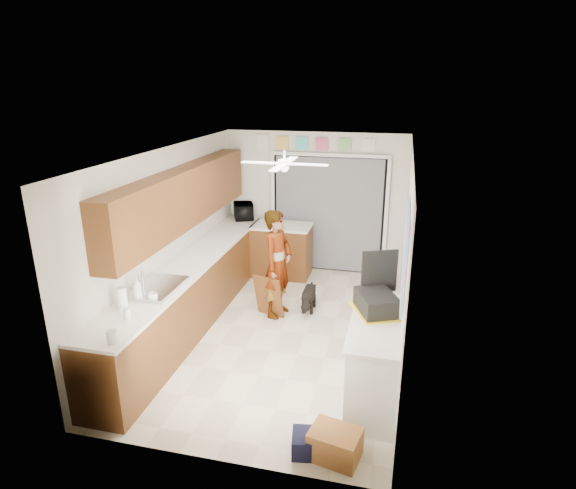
# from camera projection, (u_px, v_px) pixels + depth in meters

# --- Properties ---
(floor) EXTENTS (5.00, 5.00, 0.00)m
(floor) POSITION_uv_depth(u_px,v_px,m) (281.00, 331.00, 6.76)
(floor) COLOR beige
(floor) RESTS_ON ground
(ceiling) EXTENTS (5.00, 5.00, 0.00)m
(ceiling) POSITION_uv_depth(u_px,v_px,m) (280.00, 152.00, 5.95)
(ceiling) COLOR white
(ceiling) RESTS_ON ground
(wall_back) EXTENTS (3.20, 0.00, 3.20)m
(wall_back) POSITION_uv_depth(u_px,v_px,m) (315.00, 203.00, 8.66)
(wall_back) COLOR beige
(wall_back) RESTS_ON ground
(wall_front) EXTENTS (3.20, 0.00, 3.20)m
(wall_front) POSITION_uv_depth(u_px,v_px,m) (208.00, 341.00, 4.06)
(wall_front) COLOR beige
(wall_front) RESTS_ON ground
(wall_left) EXTENTS (0.00, 5.00, 5.00)m
(wall_left) POSITION_uv_depth(u_px,v_px,m) (170.00, 238.00, 6.71)
(wall_left) COLOR beige
(wall_left) RESTS_ON ground
(wall_right) EXTENTS (0.00, 5.00, 5.00)m
(wall_right) POSITION_uv_depth(u_px,v_px,m) (405.00, 257.00, 6.00)
(wall_right) COLOR beige
(wall_right) RESTS_ON ground
(left_base_cabinets) EXTENTS (0.60, 4.80, 0.90)m
(left_base_cabinets) POSITION_uv_depth(u_px,v_px,m) (194.00, 292.00, 6.90)
(left_base_cabinets) COLOR #5D3316
(left_base_cabinets) RESTS_ON floor
(left_countertop) EXTENTS (0.62, 4.80, 0.04)m
(left_countertop) POSITION_uv_depth(u_px,v_px,m) (192.00, 262.00, 6.75)
(left_countertop) COLOR white
(left_countertop) RESTS_ON left_base_cabinets
(upper_cabinets) EXTENTS (0.32, 4.00, 0.80)m
(upper_cabinets) POSITION_uv_depth(u_px,v_px,m) (184.00, 197.00, 6.68)
(upper_cabinets) COLOR #5D3316
(upper_cabinets) RESTS_ON wall_left
(sink_basin) EXTENTS (0.50, 0.76, 0.06)m
(sink_basin) POSITION_uv_depth(u_px,v_px,m) (158.00, 288.00, 5.82)
(sink_basin) COLOR silver
(sink_basin) RESTS_ON left_countertop
(faucet) EXTENTS (0.03, 0.03, 0.22)m
(faucet) POSITION_uv_depth(u_px,v_px,m) (143.00, 279.00, 5.83)
(faucet) COLOR silver
(faucet) RESTS_ON left_countertop
(peninsula_base) EXTENTS (1.00, 0.60, 0.90)m
(peninsula_base) POSITION_uv_depth(u_px,v_px,m) (282.00, 251.00, 8.57)
(peninsula_base) COLOR #5D3316
(peninsula_base) RESTS_ON floor
(peninsula_top) EXTENTS (1.04, 0.64, 0.04)m
(peninsula_top) POSITION_uv_depth(u_px,v_px,m) (282.00, 226.00, 8.41)
(peninsula_top) COLOR white
(peninsula_top) RESTS_ON peninsula_base
(back_opening_recess) EXTENTS (2.00, 0.06, 2.10)m
(back_opening_recess) POSITION_uv_depth(u_px,v_px,m) (328.00, 215.00, 8.64)
(back_opening_recess) COLOR black
(back_opening_recess) RESTS_ON wall_back
(curtain_panel) EXTENTS (1.90, 0.03, 2.05)m
(curtain_panel) POSITION_uv_depth(u_px,v_px,m) (328.00, 215.00, 8.60)
(curtain_panel) COLOR slate
(curtain_panel) RESTS_ON wall_back
(door_trim_left) EXTENTS (0.06, 0.04, 2.10)m
(door_trim_left) POSITION_uv_depth(u_px,v_px,m) (273.00, 212.00, 8.84)
(door_trim_left) COLOR white
(door_trim_left) RESTS_ON wall_back
(door_trim_right) EXTENTS (0.06, 0.04, 2.10)m
(door_trim_right) POSITION_uv_depth(u_px,v_px,m) (386.00, 219.00, 8.39)
(door_trim_right) COLOR white
(door_trim_right) RESTS_ON wall_back
(door_trim_head) EXTENTS (2.10, 0.04, 0.06)m
(door_trim_head) POSITION_uv_depth(u_px,v_px,m) (330.00, 155.00, 8.26)
(door_trim_head) COLOR white
(door_trim_head) RESTS_ON wall_back
(header_frame_0) EXTENTS (0.22, 0.02, 0.22)m
(header_frame_0) POSITION_uv_depth(u_px,v_px,m) (282.00, 143.00, 8.42)
(header_frame_0) COLOR #E7B34D
(header_frame_0) RESTS_ON wall_back
(header_frame_1) EXTENTS (0.22, 0.02, 0.22)m
(header_frame_1) POSITION_uv_depth(u_px,v_px,m) (302.00, 143.00, 8.34)
(header_frame_1) COLOR #4EC0D0
(header_frame_1) RESTS_ON wall_back
(header_frame_2) EXTENTS (0.22, 0.02, 0.22)m
(header_frame_2) POSITION_uv_depth(u_px,v_px,m) (322.00, 144.00, 8.27)
(header_frame_2) COLOR #DA5174
(header_frame_2) RESTS_ON wall_back
(header_frame_3) EXTENTS (0.22, 0.02, 0.22)m
(header_frame_3) POSITION_uv_depth(u_px,v_px,m) (345.00, 145.00, 8.18)
(header_frame_3) COLOR #75B266
(header_frame_3) RESTS_ON wall_back
(header_frame_4) EXTENTS (0.22, 0.02, 0.22)m
(header_frame_4) POSITION_uv_depth(u_px,v_px,m) (369.00, 145.00, 8.09)
(header_frame_4) COLOR silver
(header_frame_4) RESTS_ON wall_back
(route66_sign) EXTENTS (0.22, 0.02, 0.26)m
(route66_sign) POSITION_uv_depth(u_px,v_px,m) (263.00, 142.00, 8.50)
(route66_sign) COLOR silver
(route66_sign) RESTS_ON wall_back
(right_counter_base) EXTENTS (0.50, 1.40, 0.90)m
(right_counter_base) POSITION_uv_depth(u_px,v_px,m) (375.00, 361.00, 5.21)
(right_counter_base) COLOR white
(right_counter_base) RESTS_ON floor
(right_counter_top) EXTENTS (0.54, 1.44, 0.04)m
(right_counter_top) POSITION_uv_depth(u_px,v_px,m) (376.00, 323.00, 5.06)
(right_counter_top) COLOR white
(right_counter_top) RESTS_ON right_counter_base
(abstract_painting) EXTENTS (0.03, 1.15, 0.95)m
(abstract_painting) POSITION_uv_depth(u_px,v_px,m) (405.00, 253.00, 4.96)
(abstract_painting) COLOR #FF5DD6
(abstract_painting) RESTS_ON wall_right
(ceiling_fan) EXTENTS (1.14, 1.14, 0.24)m
(ceiling_fan) POSITION_uv_depth(u_px,v_px,m) (284.00, 164.00, 6.19)
(ceiling_fan) COLOR white
(ceiling_fan) RESTS_ON ceiling
(microwave) EXTENTS (0.51, 0.59, 0.27)m
(microwave) POSITION_uv_depth(u_px,v_px,m) (244.00, 211.00, 8.76)
(microwave) COLOR black
(microwave) RESTS_ON left_countertop
(soap_bottle) EXTENTS (0.13, 0.13, 0.28)m
(soap_bottle) POSITION_uv_depth(u_px,v_px,m) (137.00, 288.00, 5.52)
(soap_bottle) COLOR silver
(soap_bottle) RESTS_ON left_countertop
(cup) EXTENTS (0.13, 0.13, 0.09)m
(cup) POSITION_uv_depth(u_px,v_px,m) (153.00, 297.00, 5.52)
(cup) COLOR white
(cup) RESTS_ON left_countertop
(jar_a) EXTENTS (0.11, 0.11, 0.14)m
(jar_a) POSITION_uv_depth(u_px,v_px,m) (112.00, 337.00, 4.61)
(jar_a) COLOR silver
(jar_a) RESTS_ON left_countertop
(jar_b) EXTENTS (0.10, 0.10, 0.11)m
(jar_b) POSITION_uv_depth(u_px,v_px,m) (127.00, 313.00, 5.10)
(jar_b) COLOR silver
(jar_b) RESTS_ON left_countertop
(paper_towel_roll) EXTENTS (0.13, 0.13, 0.25)m
(paper_towel_roll) POSITION_uv_depth(u_px,v_px,m) (122.00, 298.00, 5.29)
(paper_towel_roll) COLOR white
(paper_towel_roll) RESTS_ON left_countertop
(suitcase) EXTENTS (0.54, 0.60, 0.21)m
(suitcase) POSITION_uv_depth(u_px,v_px,m) (376.00, 302.00, 5.23)
(suitcase) COLOR black
(suitcase) RESTS_ON right_counter_top
(suitcase_rim) EXTENTS (0.64, 0.71, 0.02)m
(suitcase_rim) POSITION_uv_depth(u_px,v_px,m) (376.00, 312.00, 5.27)
(suitcase_rim) COLOR yellow
(suitcase_rim) RESTS_ON suitcase
(suitcase_lid) EXTENTS (0.40, 0.20, 0.50)m
(suitcase_lid) POSITION_uv_depth(u_px,v_px,m) (379.00, 271.00, 5.42)
(suitcase_lid) COLOR black
(suitcase_lid) RESTS_ON suitcase
(cardboard_box) EXTENTS (0.52, 0.43, 0.29)m
(cardboard_box) POSITION_uv_depth(u_px,v_px,m) (335.00, 444.00, 4.46)
(cardboard_box) COLOR #A36633
(cardboard_box) RESTS_ON floor
(navy_crate) EXTENTS (0.38, 0.33, 0.21)m
(navy_crate) POSITION_uv_depth(u_px,v_px,m) (310.00, 443.00, 4.52)
(navy_crate) COLOR black
(navy_crate) RESTS_ON floor
(cabinet_door_panel) EXTENTS (0.47, 0.28, 0.65)m
(cabinet_door_panel) POSITION_uv_depth(u_px,v_px,m) (269.00, 297.00, 7.06)
(cabinet_door_panel) COLOR #5D3316
(cabinet_door_panel) RESTS_ON floor
(man) EXTENTS (0.52, 0.66, 1.61)m
(man) POSITION_uv_depth(u_px,v_px,m) (278.00, 264.00, 7.00)
(man) COLOR white
(man) RESTS_ON floor
(dog) EXTENTS (0.22, 0.51, 0.40)m
(dog) POSITION_uv_depth(u_px,v_px,m) (309.00, 298.00, 7.31)
(dog) COLOR black
(dog) RESTS_ON floor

